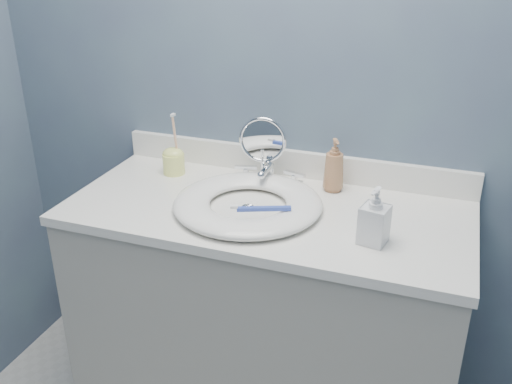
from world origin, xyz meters
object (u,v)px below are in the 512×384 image
at_px(soap_bottle_clear, 375,216).
at_px(soap_bottle_amber, 334,165).
at_px(makeup_mirror, 263,148).
at_px(toothbrush_holder, 174,160).

bearing_deg(soap_bottle_clear, soap_bottle_amber, 132.03).
bearing_deg(makeup_mirror, soap_bottle_clear, -41.20).
height_order(soap_bottle_clear, toothbrush_holder, toothbrush_holder).
distance_m(makeup_mirror, soap_bottle_clear, 0.49).
xyz_separation_m(soap_bottle_amber, soap_bottle_clear, (0.18, -0.30, -0.01)).
distance_m(soap_bottle_amber, toothbrush_holder, 0.55).
xyz_separation_m(makeup_mirror, soap_bottle_amber, (0.23, 0.03, -0.04)).
xyz_separation_m(makeup_mirror, toothbrush_holder, (-0.32, -0.02, -0.08)).
distance_m(soap_bottle_clear, toothbrush_holder, 0.77).
bearing_deg(toothbrush_holder, makeup_mirror, 3.60).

